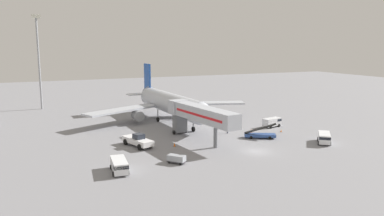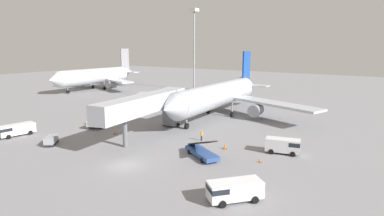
# 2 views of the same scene
# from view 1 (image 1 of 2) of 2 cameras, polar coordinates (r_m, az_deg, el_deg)

# --- Properties ---
(ground_plane) EXTENTS (300.00, 300.00, 0.00)m
(ground_plane) POSITION_cam_1_polar(r_m,az_deg,el_deg) (66.02, 9.77, -6.57)
(ground_plane) COLOR gray
(airplane_at_gate) EXTENTS (41.73, 38.15, 13.17)m
(airplane_at_gate) POSITION_cam_1_polar(r_m,az_deg,el_deg) (90.04, -3.50, 0.76)
(airplane_at_gate) COLOR #B7BCC6
(airplane_at_gate) RESTS_ON ground
(jet_bridge) EXTENTS (5.87, 20.61, 6.94)m
(jet_bridge) POSITION_cam_1_polar(r_m,az_deg,el_deg) (71.22, 0.91, -0.94)
(jet_bridge) COLOR #B2B7C1
(jet_bridge) RESTS_ON ground
(pushback_tug) EXTENTS (4.38, 7.59, 2.41)m
(pushback_tug) POSITION_cam_1_polar(r_m,az_deg,el_deg) (68.76, -8.25, -4.92)
(pushback_tug) COLOR white
(pushback_tug) RESTS_ON ground
(belt_loader_truck) EXTENTS (6.26, 4.64, 3.00)m
(belt_loader_truck) POSITION_cam_1_polar(r_m,az_deg,el_deg) (75.33, 10.33, -3.97)
(belt_loader_truck) COLOR #2D4C8E
(belt_loader_truck) RESTS_ON ground
(service_van_mid_center) EXTENTS (2.68, 5.46, 1.86)m
(service_van_mid_center) POSITION_cam_1_polar(r_m,az_deg,el_deg) (55.64, -11.01, -8.54)
(service_van_mid_center) COLOR white
(service_van_mid_center) RESTS_ON ground
(service_van_near_right) EXTENTS (4.85, 5.19, 1.89)m
(service_van_near_right) POSITION_cam_1_polar(r_m,az_deg,el_deg) (74.47, 19.51, -4.27)
(service_van_near_right) COLOR white
(service_van_near_right) RESTS_ON ground
(service_van_near_center) EXTENTS (4.79, 2.92, 2.01)m
(service_van_near_center) POSITION_cam_1_polar(r_m,az_deg,el_deg) (85.90, 12.13, -2.08)
(service_van_near_center) COLOR silver
(service_van_near_center) RESTS_ON ground
(baggage_cart_outer_left) EXTENTS (2.80, 2.95, 1.31)m
(baggage_cart_outer_left) POSITION_cam_1_polar(r_m,az_deg,el_deg) (58.78, -2.39, -7.73)
(baggage_cart_outer_left) COLOR #38383D
(baggage_cart_outer_left) RESTS_ON ground
(ground_crew_worker_foreground) EXTENTS (0.44, 0.44, 1.65)m
(ground_crew_worker_foreground) POSITION_cam_1_polar(r_m,az_deg,el_deg) (78.30, 5.41, -3.25)
(ground_crew_worker_foreground) COLOR #1E2333
(ground_crew_worker_foreground) RESTS_ON ground
(safety_cone_alpha) EXTENTS (0.44, 0.44, 0.67)m
(safety_cone_alpha) POSITION_cam_1_polar(r_m,az_deg,el_deg) (68.31, -2.68, -5.60)
(safety_cone_alpha) COLOR black
(safety_cone_alpha) RESTS_ON ground
(safety_cone_bravo) EXTENTS (0.49, 0.49, 0.75)m
(safety_cone_bravo) POSITION_cam_1_polar(r_m,az_deg,el_deg) (79.65, 8.99, -3.48)
(safety_cone_bravo) COLOR black
(safety_cone_bravo) RESTS_ON ground
(safety_cone_charlie) EXTENTS (0.36, 0.36, 0.55)m
(safety_cone_charlie) POSITION_cam_1_polar(r_m,az_deg,el_deg) (81.45, 13.42, -3.40)
(safety_cone_charlie) COLOR black
(safety_cone_charlie) RESTS_ON ground
(apron_light_mast) EXTENTS (2.40, 2.40, 26.48)m
(apron_light_mast) POSITION_cam_1_polar(r_m,az_deg,el_deg) (114.67, -22.45, 8.92)
(apron_light_mast) COLOR #93969B
(apron_light_mast) RESTS_ON ground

